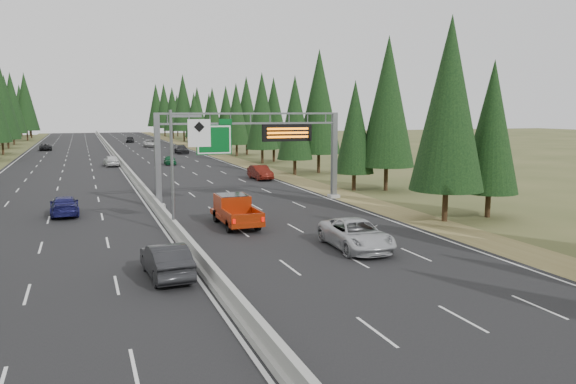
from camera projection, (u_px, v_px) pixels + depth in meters
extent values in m
cube|color=black|center=(119.00, 162.00, 88.06)|extent=(32.00, 260.00, 0.08)
cube|color=olive|center=(230.00, 159.00, 94.15)|extent=(3.60, 260.00, 0.06)
cube|color=gray|center=(119.00, 161.00, 88.04)|extent=(0.70, 260.00, 0.30)
cube|color=gray|center=(119.00, 159.00, 87.98)|extent=(0.30, 260.00, 0.60)
cube|color=slate|center=(158.00, 161.00, 45.82)|extent=(0.45, 0.45, 7.80)
cube|color=gray|center=(159.00, 206.00, 46.36)|extent=(0.90, 0.90, 0.30)
cube|color=slate|center=(334.00, 156.00, 51.24)|extent=(0.45, 0.45, 7.80)
cube|color=gray|center=(334.00, 196.00, 51.78)|extent=(0.90, 0.90, 0.30)
cube|color=slate|center=(250.00, 113.00, 47.99)|extent=(15.85, 0.35, 0.16)
cube|color=slate|center=(251.00, 123.00, 48.11)|extent=(15.85, 0.35, 0.16)
cube|color=#054C19|center=(214.00, 140.00, 46.95)|extent=(3.00, 0.10, 2.50)
cube|color=silver|center=(214.00, 140.00, 46.89)|extent=(2.85, 0.02, 2.35)
cube|color=#054C19|center=(225.00, 122.00, 47.07)|extent=(1.10, 0.10, 0.45)
cube|color=black|center=(287.00, 133.00, 49.05)|extent=(4.50, 0.40, 1.50)
cube|color=orange|center=(288.00, 129.00, 48.80)|extent=(3.80, 0.02, 0.18)
cube|color=orange|center=(288.00, 133.00, 48.85)|extent=(3.80, 0.02, 0.18)
cube|color=orange|center=(288.00, 137.00, 48.90)|extent=(3.80, 0.02, 0.18)
cylinder|color=slate|center=(172.00, 172.00, 36.40)|extent=(0.20, 0.20, 8.00)
cube|color=gray|center=(174.00, 231.00, 36.96)|extent=(0.50, 0.50, 0.20)
cube|color=slate|center=(186.00, 116.00, 36.23)|extent=(2.00, 0.15, 0.15)
cube|color=silver|center=(199.00, 133.00, 36.55)|extent=(1.50, 0.06, 1.80)
cylinder|color=black|center=(445.00, 206.00, 40.74)|extent=(0.40, 0.40, 2.35)
cone|color=black|center=(449.00, 104.00, 39.69)|extent=(5.30, 5.30, 12.36)
cylinder|color=black|center=(488.00, 205.00, 42.58)|extent=(0.40, 0.40, 1.89)
cone|color=black|center=(492.00, 127.00, 41.74)|extent=(4.25, 4.25, 9.91)
cylinder|color=black|center=(354.00, 182.00, 57.01)|extent=(0.40, 0.40, 1.77)
cone|color=black|center=(355.00, 127.00, 56.22)|extent=(3.99, 3.99, 9.31)
cylinder|color=black|center=(386.00, 178.00, 56.90)|extent=(0.40, 0.40, 2.47)
cone|color=black|center=(388.00, 102.00, 55.80)|extent=(5.55, 5.55, 12.95)
cylinder|color=black|center=(295.00, 167.00, 70.85)|extent=(0.40, 0.40, 1.99)
cone|color=black|center=(295.00, 117.00, 69.96)|extent=(4.49, 4.49, 10.47)
cylinder|color=black|center=(319.00, 163.00, 73.28)|extent=(0.40, 0.40, 2.54)
cone|color=black|center=(319.00, 102.00, 72.15)|extent=(5.72, 5.72, 13.34)
cylinder|color=black|center=(262.00, 156.00, 86.37)|extent=(0.40, 0.40, 2.22)
cone|color=black|center=(262.00, 111.00, 85.38)|extent=(5.00, 5.00, 11.67)
cylinder|color=black|center=(274.00, 155.00, 89.72)|extent=(0.40, 0.40, 2.13)
cone|color=black|center=(274.00, 113.00, 88.77)|extent=(4.80, 4.80, 11.21)
cylinder|color=black|center=(237.00, 150.00, 101.10)|extent=(0.40, 0.40, 2.08)
cone|color=black|center=(236.00, 114.00, 100.17)|extent=(4.69, 4.69, 10.94)
cylinder|color=black|center=(247.00, 148.00, 104.05)|extent=(0.40, 0.40, 2.30)
cone|color=black|center=(246.00, 109.00, 103.03)|extent=(5.17, 5.17, 12.07)
cylinder|color=black|center=(213.00, 145.00, 117.08)|extent=(0.40, 0.40, 2.07)
cone|color=black|center=(213.00, 114.00, 116.15)|extent=(4.66, 4.66, 10.86)
cylinder|color=black|center=(227.00, 144.00, 120.29)|extent=(0.40, 0.40, 2.15)
cone|color=black|center=(226.00, 112.00, 119.33)|extent=(4.84, 4.84, 11.29)
cylinder|color=black|center=(195.00, 141.00, 131.73)|extent=(0.40, 0.40, 1.98)
cone|color=black|center=(194.00, 115.00, 130.85)|extent=(4.46, 4.46, 10.42)
cylinder|color=black|center=(210.00, 140.00, 136.17)|extent=(0.40, 0.40, 1.97)
cone|color=black|center=(209.00, 115.00, 135.28)|extent=(4.44, 4.44, 10.36)
cylinder|color=black|center=(184.00, 136.00, 149.58)|extent=(0.40, 0.40, 2.83)
cone|color=black|center=(183.00, 103.00, 148.31)|extent=(6.37, 6.37, 14.86)
cylinder|color=black|center=(198.00, 137.00, 148.45)|extent=(0.40, 0.40, 2.30)
cone|color=black|center=(197.00, 110.00, 147.42)|extent=(5.18, 5.18, 12.08)
cylinder|color=black|center=(173.00, 135.00, 163.00)|extent=(0.40, 0.40, 2.39)
cone|color=black|center=(172.00, 109.00, 161.93)|extent=(5.39, 5.39, 12.57)
cylinder|color=black|center=(186.00, 135.00, 166.34)|extent=(0.40, 0.40, 2.26)
cone|color=black|center=(186.00, 111.00, 165.33)|extent=(5.09, 5.09, 11.87)
cylinder|color=black|center=(165.00, 132.00, 179.32)|extent=(0.40, 0.40, 2.68)
cone|color=black|center=(164.00, 106.00, 178.12)|extent=(6.03, 6.03, 14.07)
cylinder|color=black|center=(178.00, 133.00, 180.13)|extent=(0.40, 0.40, 2.13)
cone|color=black|center=(177.00, 112.00, 179.18)|extent=(4.79, 4.79, 11.17)
cylinder|color=black|center=(157.00, 130.00, 194.91)|extent=(0.40, 0.40, 2.79)
cone|color=black|center=(156.00, 105.00, 193.67)|extent=(6.28, 6.28, 14.65)
cylinder|color=black|center=(171.00, 131.00, 198.80)|extent=(0.40, 0.40, 2.30)
cone|color=black|center=(171.00, 110.00, 197.78)|extent=(5.17, 5.17, 12.07)
cylinder|color=black|center=(3.00, 147.00, 103.03)|extent=(0.40, 0.40, 2.91)
cylinder|color=black|center=(8.00, 143.00, 121.13)|extent=(0.40, 0.40, 2.52)
cone|color=black|center=(6.00, 106.00, 120.00)|extent=(5.67, 5.67, 13.22)
cylinder|color=black|center=(14.00, 139.00, 134.70)|extent=(0.40, 0.40, 2.76)
cone|color=black|center=(11.00, 103.00, 133.47)|extent=(6.21, 6.21, 14.50)
cylinder|color=black|center=(27.00, 135.00, 152.46)|extent=(0.40, 0.40, 2.94)
cone|color=black|center=(25.00, 101.00, 151.15)|extent=(6.62, 6.62, 15.44)
cylinder|color=black|center=(6.00, 136.00, 150.07)|extent=(0.40, 0.40, 2.85)
cone|color=black|center=(4.00, 102.00, 148.80)|extent=(6.41, 6.41, 14.97)
cylinder|color=black|center=(31.00, 134.00, 167.14)|extent=(0.40, 0.40, 2.30)
cone|color=black|center=(30.00, 110.00, 166.11)|extent=(5.18, 5.18, 12.09)
cylinder|color=black|center=(13.00, 135.00, 164.27)|extent=(0.40, 0.40, 2.16)
cone|color=black|center=(12.00, 112.00, 163.31)|extent=(4.85, 4.85, 11.32)
cylinder|color=black|center=(30.00, 132.00, 182.61)|extent=(0.40, 0.40, 2.53)
cone|color=black|center=(29.00, 108.00, 181.49)|extent=(5.69, 5.69, 13.28)
cylinder|color=black|center=(22.00, 132.00, 180.34)|extent=(0.40, 0.40, 2.66)
cone|color=black|center=(20.00, 106.00, 179.16)|extent=(5.98, 5.98, 13.95)
imported|color=#B6B7BB|center=(356.00, 234.00, 32.47)|extent=(3.08, 6.21, 1.69)
cylinder|color=black|center=(229.00, 226.00, 36.89)|extent=(0.34, 0.91, 0.91)
cylinder|color=black|center=(257.00, 224.00, 37.55)|extent=(0.34, 0.91, 0.91)
cylinder|color=black|center=(216.00, 216.00, 40.37)|extent=(0.34, 0.91, 0.91)
cylinder|color=black|center=(242.00, 214.00, 41.03)|extent=(0.34, 0.91, 0.91)
cube|color=#982609|center=(236.00, 217.00, 38.99)|extent=(2.27, 6.35, 0.34)
cube|color=#982609|center=(232.00, 204.00, 39.82)|extent=(2.15, 2.49, 1.25)
cube|color=black|center=(232.00, 199.00, 39.77)|extent=(1.93, 2.15, 0.62)
cube|color=#982609|center=(227.00, 217.00, 36.98)|extent=(0.11, 2.72, 0.68)
cube|color=#982609|center=(258.00, 215.00, 37.72)|extent=(0.11, 2.72, 0.68)
cube|color=#982609|center=(248.00, 219.00, 36.09)|extent=(2.27, 0.11, 0.68)
imported|color=#12512B|center=(170.00, 160.00, 83.85)|extent=(1.84, 4.08, 1.36)
imported|color=#53120B|center=(260.00, 172.00, 65.69)|extent=(1.85, 4.99, 1.63)
imported|color=black|center=(181.00, 149.00, 105.79)|extent=(2.27, 5.40, 1.56)
imported|color=#B6B6B6|center=(150.00, 143.00, 125.27)|extent=(2.91, 5.97, 1.63)
imported|color=black|center=(130.00, 139.00, 143.16)|extent=(2.38, 4.94, 1.63)
imported|color=black|center=(166.00, 260.00, 26.92)|extent=(2.05, 5.11, 1.65)
imported|color=#181854|center=(64.00, 206.00, 42.97)|extent=(2.24, 5.16, 1.48)
imported|color=silver|center=(111.00, 161.00, 81.33)|extent=(2.28, 4.88, 1.62)
imported|color=black|center=(46.00, 147.00, 114.47)|extent=(2.63, 5.21, 1.41)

